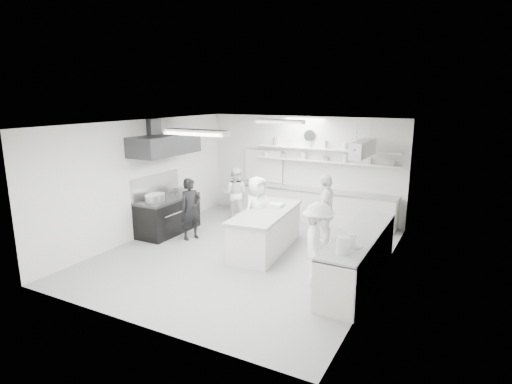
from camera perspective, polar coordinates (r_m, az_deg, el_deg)
The scene contains 27 objects.
floor at distance 9.78m, azimuth -1.37°, elevation -8.48°, with size 6.00×7.00×0.02m, color #A2A2A2.
ceiling at distance 9.12m, azimuth -1.48°, elevation 9.46°, with size 6.00×7.00×0.02m, color white.
wall_back at distance 12.45m, azimuth 6.47°, elevation 3.36°, with size 6.00×0.04×3.00m, color silver.
wall_front at distance 6.62m, azimuth -16.44°, elevation -5.85°, with size 6.00×0.04×3.00m, color silver.
wall_left at distance 11.08m, azimuth -15.10°, elevation 1.78°, with size 0.04×7.00×3.00m, color silver.
wall_right at distance 8.33m, azimuth 16.90°, elevation -1.99°, with size 0.04×7.00×3.00m, color silver.
stove at distance 11.36m, azimuth -11.93°, elevation -3.23°, with size 0.80×1.80×0.90m, color black.
exhaust_hood at distance 10.99m, azimuth -12.40°, elevation 6.33°, with size 0.85×2.00×0.50m, color #343438.
back_counter at distance 12.29m, azimuth 7.14°, elevation -1.75°, with size 5.00×0.60×0.92m, color silver.
shelf_lower at distance 12.05m, azimuth 9.38°, elevation 4.16°, with size 4.20×0.26×0.04m, color silver.
shelf_upper at distance 12.00m, azimuth 9.44°, elevation 5.81°, with size 4.20×0.26×0.04m, color silver.
pass_through_window at distance 12.96m, azimuth 1.07°, elevation 3.61°, with size 1.30×0.04×1.00m, color black.
wall_clock at distance 12.22m, azimuth 7.40°, elevation 7.65°, with size 0.32×0.32×0.05m, color white.
right_counter at distance 8.53m, azimuth 13.85°, elevation -8.74°, with size 0.74×3.30×0.94m, color silver.
pot_rack at distance 10.70m, azimuth 14.45°, elevation 5.78°, with size 0.30×1.60×0.40m, color #B0B0B1.
light_fixture_front at distance 7.61m, azimuth -8.18°, elevation 8.08°, with size 1.30×0.25×0.10m, color silver.
light_fixture_rear at distance 10.72m, azimuth 3.29°, elevation 9.62°, with size 1.30×0.25×0.10m, color silver.
prep_island at distance 9.89m, azimuth 1.37°, elevation -5.38°, with size 0.92×2.47×0.91m, color silver.
stove_pot at distance 10.93m, azimuth -13.37°, elevation -0.83°, with size 0.43×0.43×0.23m, color #B0B0B1.
cook_stove at distance 10.65m, azimuth -8.91°, elevation -2.31°, with size 0.57×0.38×1.58m, color black.
cook_back at distance 12.25m, azimuth -2.86°, elevation -0.22°, with size 0.75×0.58×1.54m, color white.
cook_island_left at distance 10.15m, azimuth 0.18°, elevation -2.57°, with size 0.83×0.54×1.69m, color white.
cook_island_right at distance 10.10m, azimuth 9.50°, elevation -2.57°, with size 1.05×0.44×1.78m, color white.
cook_right at distance 8.09m, azimuth 8.40°, elevation -7.06°, with size 1.06×0.61×1.64m, color white.
bowl_island_a at distance 10.20m, azimuth 1.48°, elevation -1.95°, with size 0.24×0.24×0.06m, color #B0B0B1.
bowl_island_b at distance 10.34m, azimuth 1.82°, elevation -1.74°, with size 0.19×0.19×0.06m, color silver.
bowl_right at distance 7.61m, azimuth 13.29°, elevation -7.39°, with size 0.26×0.26×0.06m, color silver.
Camera 1 is at (4.45, -7.94, 3.59)m, focal length 29.24 mm.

